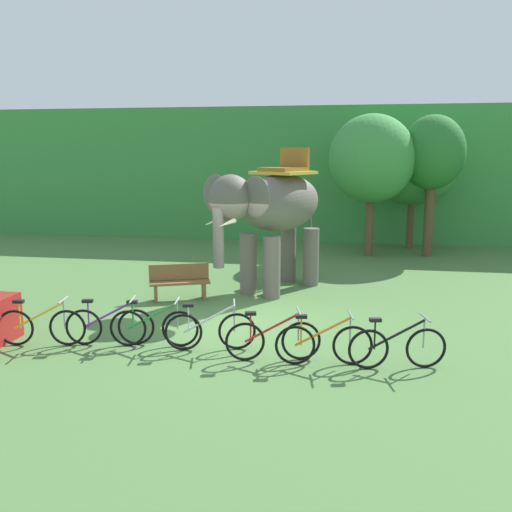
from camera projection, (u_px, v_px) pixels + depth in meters
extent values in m
plane|color=#4C753D|center=(246.00, 323.00, 11.93)|extent=(80.00, 80.00, 0.00)
cube|color=#3D8E42|center=(302.00, 172.00, 25.13)|extent=(36.00, 6.00, 5.48)
cylinder|color=brown|center=(369.00, 227.00, 19.48)|extent=(0.29, 0.29, 2.05)
ellipsoid|color=#3D8E42|center=(372.00, 159.00, 19.03)|extent=(2.99, 2.99, 3.07)
cylinder|color=brown|center=(410.00, 225.00, 21.07)|extent=(0.25, 0.25, 1.82)
ellipsoid|color=#3D8E42|center=(413.00, 168.00, 20.66)|extent=(3.25, 3.25, 2.79)
cylinder|color=brown|center=(429.00, 221.00, 19.41)|extent=(0.34, 0.34, 2.49)
ellipsoid|color=#28702D|center=(433.00, 152.00, 18.96)|extent=(2.22, 2.22, 2.57)
ellipsoid|color=#665E56|center=(281.00, 203.00, 14.46)|extent=(2.64, 3.21, 1.50)
cylinder|color=#665E56|center=(272.00, 267.00, 13.82)|extent=(0.44, 0.44, 1.60)
cylinder|color=#665E56|center=(248.00, 263.00, 14.30)|extent=(0.44, 0.44, 1.60)
cylinder|color=#665E56|center=(311.00, 257.00, 15.20)|extent=(0.44, 0.44, 1.60)
cylinder|color=#665E56|center=(288.00, 254.00, 15.67)|extent=(0.44, 0.44, 1.60)
ellipsoid|color=#665E56|center=(231.00, 198.00, 12.88)|extent=(1.41, 1.45, 1.10)
ellipsoid|color=#665E56|center=(255.00, 197.00, 12.60)|extent=(0.81, 0.55, 0.96)
ellipsoid|color=#665E56|center=(216.00, 194.00, 13.37)|extent=(0.81, 0.55, 0.96)
cylinder|color=#665E56|center=(218.00, 238.00, 12.70)|extent=(0.26, 0.26, 1.40)
cone|color=beige|center=(227.00, 224.00, 12.54)|extent=(0.38, 0.55, 0.21)
cone|color=beige|center=(213.00, 222.00, 12.81)|extent=(0.38, 0.55, 0.21)
cube|color=gold|center=(284.00, 173.00, 14.39)|extent=(1.80, 1.78, 0.08)
cube|color=olive|center=(284.00, 169.00, 14.37)|extent=(1.32, 1.40, 0.10)
cube|color=olive|center=(295.00, 158.00, 14.70)|extent=(0.83, 0.53, 0.56)
cylinder|color=#665E56|center=(310.00, 215.00, 15.63)|extent=(0.08, 0.08, 0.90)
torus|color=black|center=(15.00, 328.00, 10.48)|extent=(0.71, 0.17, 0.71)
torus|color=black|center=(68.00, 328.00, 10.48)|extent=(0.71, 0.17, 0.71)
cylinder|color=yellow|center=(39.00, 315.00, 10.43)|extent=(0.96, 0.20, 0.54)
cylinder|color=yellow|center=(20.00, 315.00, 10.43)|extent=(0.03, 0.03, 0.52)
cube|color=black|center=(18.00, 301.00, 10.38)|extent=(0.21, 0.13, 0.06)
cylinder|color=#9E9EA3|center=(64.00, 314.00, 10.42)|extent=(0.03, 0.03, 0.55)
cylinder|color=#9E9EA3|center=(63.00, 300.00, 10.37)|extent=(0.12, 0.52, 0.03)
torus|color=black|center=(84.00, 327.00, 10.51)|extent=(0.71, 0.18, 0.71)
torus|color=black|center=(136.00, 327.00, 10.53)|extent=(0.71, 0.18, 0.71)
cylinder|color=purple|center=(108.00, 315.00, 10.47)|extent=(0.96, 0.22, 0.54)
cylinder|color=purple|center=(88.00, 314.00, 10.46)|extent=(0.03, 0.03, 0.52)
cube|color=black|center=(88.00, 301.00, 10.42)|extent=(0.21, 0.14, 0.06)
cylinder|color=#9E9EA3|center=(133.00, 313.00, 10.48)|extent=(0.03, 0.03, 0.55)
cylinder|color=#9E9EA3|center=(132.00, 299.00, 10.43)|extent=(0.13, 0.52, 0.03)
torus|color=black|center=(128.00, 328.00, 10.45)|extent=(0.71, 0.15, 0.71)
torus|color=black|center=(180.00, 329.00, 10.42)|extent=(0.71, 0.15, 0.71)
cylinder|color=green|center=(152.00, 316.00, 10.39)|extent=(0.97, 0.18, 0.54)
cylinder|color=green|center=(133.00, 315.00, 10.40)|extent=(0.03, 0.03, 0.52)
cube|color=black|center=(132.00, 302.00, 10.35)|extent=(0.21, 0.13, 0.06)
cylinder|color=#9E9EA3|center=(177.00, 315.00, 10.37)|extent=(0.03, 0.03, 0.55)
cylinder|color=#9E9EA3|center=(177.00, 301.00, 10.32)|extent=(0.10, 0.52, 0.03)
torus|color=black|center=(183.00, 332.00, 10.22)|extent=(0.70, 0.21, 0.71)
torus|color=black|center=(237.00, 331.00, 10.27)|extent=(0.70, 0.21, 0.71)
cylinder|color=silver|center=(209.00, 319.00, 10.20)|extent=(0.96, 0.26, 0.54)
cylinder|color=silver|center=(189.00, 319.00, 10.18)|extent=(0.03, 0.03, 0.52)
cube|color=black|center=(188.00, 305.00, 10.13)|extent=(0.22, 0.14, 0.06)
cylinder|color=#9E9EA3|center=(234.00, 317.00, 10.22)|extent=(0.03, 0.03, 0.55)
cylinder|color=#9E9EA3|center=(234.00, 303.00, 10.17)|extent=(0.15, 0.51, 0.03)
torus|color=black|center=(245.00, 342.00, 9.71)|extent=(0.70, 0.20, 0.71)
torus|color=black|center=(301.00, 341.00, 9.75)|extent=(0.70, 0.20, 0.71)
cylinder|color=red|center=(272.00, 328.00, 9.68)|extent=(0.96, 0.25, 0.54)
cylinder|color=red|center=(251.00, 328.00, 9.67)|extent=(0.03, 0.03, 0.52)
cube|color=black|center=(251.00, 313.00, 9.62)|extent=(0.22, 0.14, 0.06)
cylinder|color=#9E9EA3|center=(299.00, 326.00, 9.70)|extent=(0.03, 0.03, 0.55)
cylinder|color=#9E9EA3|center=(299.00, 311.00, 9.65)|extent=(0.14, 0.52, 0.03)
torus|color=black|center=(295.00, 345.00, 9.53)|extent=(0.71, 0.16, 0.71)
torus|color=black|center=(353.00, 345.00, 9.53)|extent=(0.71, 0.16, 0.71)
cylinder|color=orange|center=(323.00, 332.00, 9.48)|extent=(0.97, 0.20, 0.54)
cylinder|color=orange|center=(301.00, 331.00, 9.48)|extent=(0.03, 0.03, 0.52)
cube|color=black|center=(301.00, 317.00, 9.43)|extent=(0.21, 0.13, 0.06)
cylinder|color=#9E9EA3|center=(350.00, 330.00, 9.47)|extent=(0.03, 0.03, 0.55)
cylinder|color=#9E9EA3|center=(351.00, 315.00, 9.42)|extent=(0.11, 0.52, 0.03)
torus|color=black|center=(368.00, 349.00, 9.34)|extent=(0.70, 0.21, 0.71)
torus|color=black|center=(426.00, 348.00, 9.39)|extent=(0.70, 0.21, 0.71)
cylinder|color=black|center=(397.00, 335.00, 9.31)|extent=(0.96, 0.26, 0.54)
cylinder|color=black|center=(375.00, 335.00, 9.29)|extent=(0.03, 0.03, 0.52)
cube|color=black|center=(375.00, 320.00, 9.24)|extent=(0.22, 0.14, 0.06)
cylinder|color=#9E9EA3|center=(424.00, 333.00, 9.34)|extent=(0.03, 0.03, 0.55)
cylinder|color=#9E9EA3|center=(425.00, 317.00, 9.28)|extent=(0.15, 0.51, 0.03)
cube|color=brown|center=(180.00, 282.00, 13.70)|extent=(1.54, 0.92, 0.06)
cube|color=brown|center=(179.00, 272.00, 13.83)|extent=(1.42, 0.60, 0.40)
cube|color=brown|center=(204.00, 290.00, 13.87)|extent=(0.21, 0.36, 0.45)
cube|color=brown|center=(156.00, 292.00, 13.62)|extent=(0.21, 0.36, 0.45)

